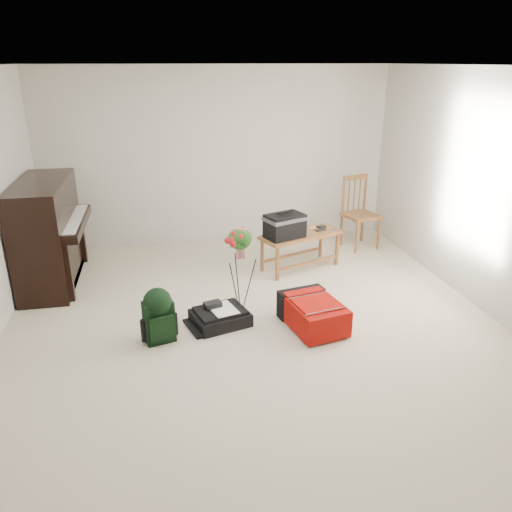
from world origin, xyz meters
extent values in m
cube|color=#C0B29B|center=(0.00, 0.00, 0.00)|extent=(5.00, 5.50, 0.01)
cube|color=white|center=(0.00, 0.00, 2.50)|extent=(5.00, 5.50, 0.01)
cube|color=beige|center=(0.00, 2.75, 1.25)|extent=(5.00, 0.04, 2.50)
cube|color=beige|center=(2.50, 0.00, 1.25)|extent=(0.04, 5.50, 2.50)
cube|color=black|center=(-2.20, 1.60, 0.62)|extent=(0.55, 1.50, 1.25)
cube|color=black|center=(-1.90, 1.60, 0.73)|extent=(0.28, 1.30, 0.10)
cube|color=white|center=(-1.90, 1.60, 0.78)|extent=(0.22, 1.20, 0.02)
cube|color=black|center=(-2.15, 1.60, 0.05)|extent=(0.45, 1.30, 0.10)
cube|color=brown|center=(0.88, 1.42, 0.46)|extent=(1.14, 0.78, 0.04)
cylinder|color=brown|center=(0.40, 1.25, 0.22)|extent=(0.05, 0.05, 0.44)
cylinder|color=brown|center=(0.40, 1.59, 0.22)|extent=(0.05, 0.05, 0.44)
cylinder|color=brown|center=(1.36, 1.25, 0.22)|extent=(0.05, 0.05, 0.44)
cylinder|color=brown|center=(1.36, 1.59, 0.22)|extent=(0.05, 0.05, 0.44)
cube|color=brown|center=(1.94, 2.02, 0.47)|extent=(0.54, 0.54, 0.04)
cylinder|color=brown|center=(1.75, 1.83, 0.23)|extent=(0.04, 0.04, 0.45)
cylinder|color=brown|center=(1.75, 2.21, 0.23)|extent=(0.04, 0.04, 0.45)
cylinder|color=brown|center=(2.13, 1.83, 0.23)|extent=(0.04, 0.04, 0.45)
cylinder|color=brown|center=(2.13, 2.21, 0.23)|extent=(0.04, 0.04, 0.45)
cube|color=brown|center=(1.94, 2.21, 0.99)|extent=(0.40, 0.14, 0.06)
cylinder|color=brown|center=(1.75, 2.21, 0.74)|extent=(0.04, 0.04, 0.55)
cylinder|color=brown|center=(2.13, 2.21, 0.74)|extent=(0.04, 0.04, 0.55)
cube|color=#B10907|center=(0.58, -0.12, 0.16)|extent=(0.60, 0.79, 0.27)
cube|color=black|center=(0.58, 0.15, 0.16)|extent=(0.52, 0.25, 0.29)
cube|color=#B10907|center=(0.58, -0.17, 0.30)|extent=(0.49, 0.48, 0.02)
cube|color=silver|center=(0.58, -0.37, 0.31)|extent=(0.44, 0.10, 0.01)
cube|color=black|center=(-0.33, 0.14, 0.07)|extent=(0.65, 0.57, 0.13)
cube|color=black|center=(-0.33, 0.14, 0.15)|extent=(0.57, 0.49, 0.03)
cube|color=white|center=(-0.31, 0.12, 0.18)|extent=(0.32, 0.38, 0.01)
cube|color=black|center=(-0.39, 0.21, 0.20)|extent=(0.20, 0.15, 0.05)
cube|color=black|center=(-0.95, -0.09, 0.21)|extent=(0.31, 0.23, 0.42)
cube|color=black|center=(-0.95, -0.19, 0.19)|extent=(0.23, 0.10, 0.24)
sphere|color=black|center=(-0.95, -0.09, 0.42)|extent=(0.27, 0.27, 0.27)
cube|color=black|center=(-1.02, 0.01, 0.21)|extent=(0.04, 0.04, 0.37)
cube|color=black|center=(-0.88, 0.01, 0.21)|extent=(0.04, 0.04, 0.37)
cylinder|color=black|center=(-0.10, 0.24, 0.80)|extent=(0.01, 0.01, 0.27)
ellipsoid|color=#23591C|center=(-0.10, 0.24, 0.88)|extent=(0.25, 0.18, 0.23)
cube|color=red|center=(-0.10, 0.22, 0.96)|extent=(0.13, 0.08, 0.07)
camera|label=1|loc=(-0.85, -4.40, 2.54)|focal=35.00mm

